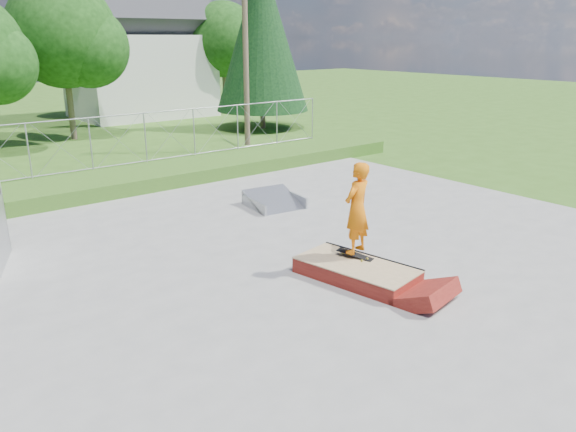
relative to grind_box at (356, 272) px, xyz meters
The scene contains 14 objects.
ground 1.61m from the grind_box, 143.89° to the left, with size 120.00×120.00×0.00m, color #355F1B.
concrete_pad 1.61m from the grind_box, 143.89° to the left, with size 20.00×16.00×0.04m, color gray.
grass_berm 10.52m from the grind_box, 97.06° to the left, with size 24.00×3.00×0.50m, color #355F1B.
grind_box is the anchor object (origin of this frame).
flat_bank_ramp 5.58m from the grind_box, 70.53° to the left, with size 1.44×1.53×0.44m, color #A5A7AD, non-canonical shape.
skateboard 0.44m from the grind_box, 49.78° to the left, with size 0.22×0.80×0.02m, color black.
skater 1.26m from the grind_box, 49.78° to the left, with size 0.71×0.47×1.95m, color orange.
chain_link_fence 11.58m from the grind_box, 96.45° to the left, with size 20.00×0.06×1.80m, color #9B9EA4, non-canonical shape.
gable_house 28.26m from the grind_box, 74.04° to the left, with size 8.40×6.08×8.94m.
utility_pole 14.85m from the grind_box, 64.38° to the left, with size 0.24×0.24×8.00m, color brown.
tree_center 21.32m from the grind_box, 85.89° to the left, with size 5.44×5.12×7.60m.
tree_right_far 28.30m from the grind_box, 62.35° to the left, with size 5.10×4.80×7.12m.
tree_back_mid 29.27m from the grind_box, 82.25° to the left, with size 4.08×3.84×5.70m.
conifer_tree 21.45m from the grind_box, 59.18° to the left, with size 5.04×5.04×9.10m.
Camera 1 is at (-6.55, -8.48, 4.86)m, focal length 35.00 mm.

